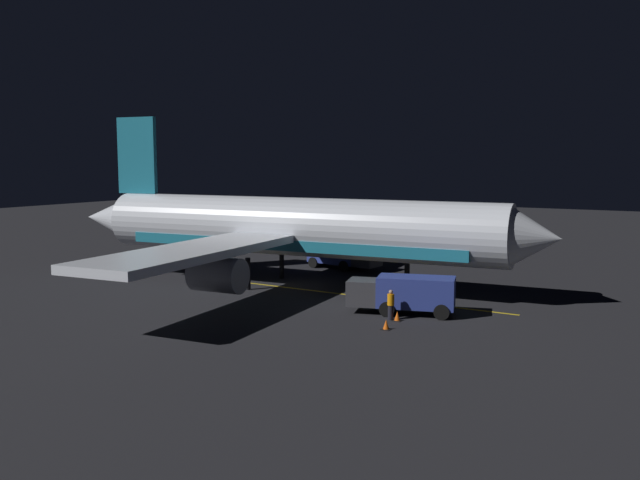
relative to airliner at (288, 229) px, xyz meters
name	(u,v)px	position (x,y,z in m)	size (l,w,h in m)	color
ground_plane	(296,288)	(-0.05, 0.62, -4.26)	(180.00, 180.00, 0.20)	black
apron_guide_stripe	(340,294)	(0.73, 4.62, -4.15)	(0.24, 24.46, 0.01)	gold
airliner	(288,229)	(0.00, 0.00, 0.00)	(37.74, 37.77, 12.43)	silver
baggage_truck	(405,294)	(4.10, 10.86, -2.97)	(3.74, 6.61, 2.25)	navy
catering_truck	(342,254)	(-8.71, -0.31, -2.93)	(2.88, 6.53, 2.34)	navy
ground_crew_worker	(391,305)	(5.90, 10.75, -3.27)	(0.40, 0.40, 1.74)	black
traffic_cone_near_left	(386,325)	(8.07, 11.46, -3.91)	(0.50, 0.50, 0.55)	#EA590F
traffic_cone_near_right	(397,317)	(5.94, 11.18, -3.91)	(0.50, 0.50, 0.55)	#EA590F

